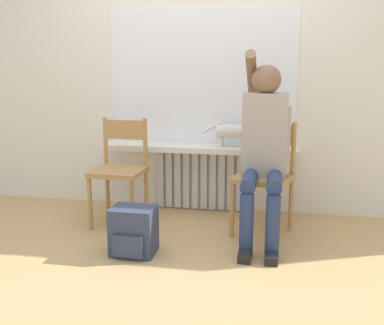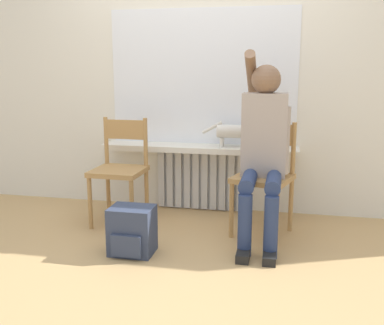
{
  "view_description": "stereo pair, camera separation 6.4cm",
  "coord_description": "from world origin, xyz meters",
  "px_view_note": "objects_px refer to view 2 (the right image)",
  "views": [
    {
      "loc": [
        0.7,
        -2.84,
        1.3
      ],
      "look_at": [
        0.0,
        0.75,
        0.53
      ],
      "focal_mm": 42.0,
      "sensor_mm": 36.0,
      "label": 1
    },
    {
      "loc": [
        0.77,
        -2.83,
        1.3
      ],
      "look_at": [
        0.0,
        0.75,
        0.53
      ],
      "focal_mm": 42.0,
      "sensor_mm": 36.0,
      "label": 2
    }
  ],
  "objects_px": {
    "cat": "(235,132)",
    "backpack": "(132,231)",
    "chair_left": "(120,168)",
    "person": "(264,143)",
    "chair_right": "(264,176)"
  },
  "relations": [
    {
      "from": "person",
      "to": "chair_right",
      "type": "bearing_deg",
      "value": 84.59
    },
    {
      "from": "chair_right",
      "to": "chair_left",
      "type": "bearing_deg",
      "value": -163.35
    },
    {
      "from": "chair_left",
      "to": "backpack",
      "type": "bearing_deg",
      "value": -61.52
    },
    {
      "from": "chair_left",
      "to": "person",
      "type": "bearing_deg",
      "value": -3.93
    },
    {
      "from": "chair_left",
      "to": "chair_right",
      "type": "xyz_separation_m",
      "value": [
        1.2,
        -0.0,
        0.0
      ]
    },
    {
      "from": "chair_left",
      "to": "person",
      "type": "distance_m",
      "value": 1.23
    },
    {
      "from": "cat",
      "to": "backpack",
      "type": "height_order",
      "value": "cat"
    },
    {
      "from": "person",
      "to": "backpack",
      "type": "relative_size",
      "value": 4.21
    },
    {
      "from": "chair_right",
      "to": "cat",
      "type": "xyz_separation_m",
      "value": [
        -0.29,
        0.4,
        0.28
      ]
    },
    {
      "from": "person",
      "to": "backpack",
      "type": "xyz_separation_m",
      "value": [
        -0.88,
        -0.5,
        -0.58
      ]
    },
    {
      "from": "person",
      "to": "backpack",
      "type": "bearing_deg",
      "value": -150.12
    },
    {
      "from": "cat",
      "to": "backpack",
      "type": "xyz_separation_m",
      "value": [
        -0.6,
        -1.02,
        -0.59
      ]
    },
    {
      "from": "chair_left",
      "to": "backpack",
      "type": "relative_size",
      "value": 2.6
    },
    {
      "from": "chair_right",
      "to": "backpack",
      "type": "xyz_separation_m",
      "value": [
        -0.89,
        -0.61,
        -0.3
      ]
    },
    {
      "from": "chair_left",
      "to": "person",
      "type": "height_order",
      "value": "person"
    }
  ]
}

